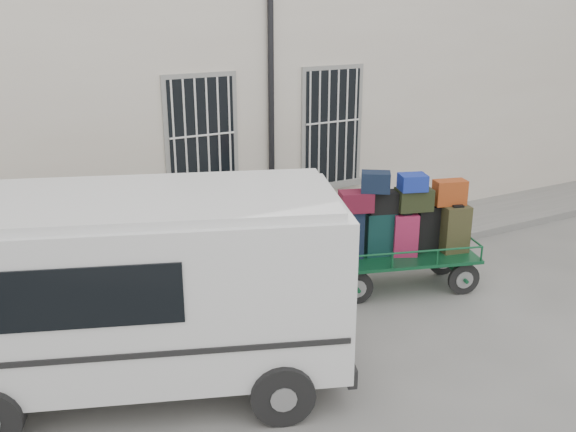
% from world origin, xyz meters
% --- Properties ---
extents(ground, '(80.00, 80.00, 0.00)m').
position_xyz_m(ground, '(0.00, 0.00, 0.00)').
color(ground, '#63625E').
rests_on(ground, ground).
extents(building, '(24.00, 5.15, 6.00)m').
position_xyz_m(building, '(0.00, 5.50, 3.00)').
color(building, beige).
rests_on(building, ground).
extents(sidewalk, '(24.00, 1.70, 0.15)m').
position_xyz_m(sidewalk, '(0.00, 2.20, 0.07)').
color(sidewalk, slate).
rests_on(sidewalk, ground).
extents(luggage_cart, '(2.82, 1.74, 2.05)m').
position_xyz_m(luggage_cart, '(1.96, 0.28, 1.05)').
color(luggage_cart, black).
rests_on(luggage_cart, ground).
extents(van, '(5.31, 3.64, 2.49)m').
position_xyz_m(van, '(-2.58, -0.47, 1.42)').
color(van, white).
rests_on(van, ground).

